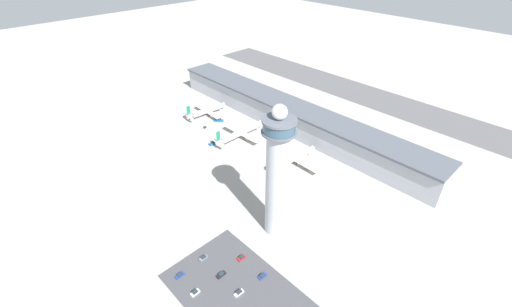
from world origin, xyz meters
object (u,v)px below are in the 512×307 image
at_px(airplane_gate_alpha, 207,111).
at_px(service_truck_catering, 205,129).
at_px(car_silver_sedan, 203,258).
at_px(car_yellow_taxi, 262,276).
at_px(service_truck_fuel, 214,143).
at_px(car_red_hatchback, 242,258).
at_px(airplane_gate_bravo, 240,133).
at_px(car_blue_compact, 180,275).
at_px(control_tower, 277,174).
at_px(service_truck_baggage, 219,120).
at_px(car_navy_sedan, 195,293).
at_px(car_maroon_suv, 239,293).
at_px(car_white_wagon, 221,275).
at_px(airplane_gate_charlie, 294,159).

height_order(airplane_gate_alpha, service_truck_catering, airplane_gate_alpha).
xyz_separation_m(car_silver_sedan, car_yellow_taxi, (25.96, 12.81, -0.07)).
bearing_deg(service_truck_fuel, car_red_hatchback, -30.75).
bearing_deg(airplane_gate_bravo, car_yellow_taxi, -36.92).
bearing_deg(car_blue_compact, control_tower, 79.68).
height_order(service_truck_fuel, car_yellow_taxi, service_truck_fuel).
distance_m(service_truck_baggage, car_navy_sedan, 152.56).
height_order(airplane_gate_bravo, service_truck_baggage, airplane_gate_bravo).
relative_size(service_truck_baggage, car_silver_sedan, 1.59).
bearing_deg(service_truck_baggage, car_maroon_suv, -35.45).
distance_m(car_silver_sedan, car_yellow_taxi, 28.94).
bearing_deg(service_truck_fuel, car_maroon_suv, -32.89).
relative_size(car_white_wagon, car_maroon_suv, 1.00).
bearing_deg(car_white_wagon, car_silver_sedan, -179.21).
bearing_deg(control_tower, car_red_hatchback, -84.33).
bearing_deg(car_maroon_suv, service_truck_baggage, 144.55).
height_order(service_truck_fuel, car_white_wagon, service_truck_fuel).
xyz_separation_m(service_truck_fuel, car_silver_sedan, (76.62, -65.67, -0.24)).
bearing_deg(service_truck_baggage, car_yellow_taxi, -31.17).
relative_size(service_truck_catering, car_navy_sedan, 1.41).
height_order(airplane_gate_bravo, service_truck_fuel, airplane_gate_bravo).
height_order(service_truck_catering, car_blue_compact, service_truck_catering).
height_order(airplane_gate_alpha, car_blue_compact, airplane_gate_alpha).
relative_size(airplane_gate_alpha, car_navy_sedan, 8.64).
relative_size(service_truck_catering, car_blue_compact, 1.34).
height_order(airplane_gate_alpha, airplane_gate_charlie, airplane_gate_alpha).
xyz_separation_m(service_truck_catering, service_truck_baggage, (-3.78, 16.12, -0.08)).
height_order(airplane_gate_charlie, car_blue_compact, airplane_gate_charlie).
bearing_deg(airplane_gate_alpha, service_truck_baggage, 2.92).
height_order(car_blue_compact, car_white_wagon, car_blue_compact).
bearing_deg(airplane_gate_alpha, car_silver_sedan, -37.55).
distance_m(car_red_hatchback, car_yellow_taxi, 13.71).
xyz_separation_m(car_white_wagon, car_yellow_taxi, (13.10, 12.63, -0.00)).
distance_m(airplane_gate_bravo, service_truck_baggage, 31.91).
bearing_deg(airplane_gate_alpha, car_maroon_suv, -32.30).
xyz_separation_m(service_truck_catering, car_silver_sedan, (96.76, -73.20, -0.38)).
xyz_separation_m(car_silver_sedan, car_maroon_suv, (25.09, -0.12, 0.01)).
xyz_separation_m(airplane_gate_charlie, car_blue_compact, (21.97, -101.24, -3.54)).
bearing_deg(airplane_gate_alpha, service_truck_catering, -39.80).
xyz_separation_m(service_truck_catering, service_truck_fuel, (20.14, -7.53, -0.14)).
distance_m(car_blue_compact, car_maroon_suv, 27.84).
bearing_deg(car_blue_compact, service_truck_fuel, 134.36).
bearing_deg(airplane_gate_alpha, car_white_wagon, -34.62).
distance_m(airplane_gate_bravo, car_yellow_taxi, 119.16).
bearing_deg(car_blue_compact, airplane_gate_charlie, 102.24).
bearing_deg(service_truck_fuel, control_tower, -17.98).
xyz_separation_m(airplane_gate_alpha, service_truck_fuel, (38.59, -22.90, -3.47)).
relative_size(service_truck_fuel, car_silver_sedan, 1.77).
bearing_deg(car_blue_compact, car_navy_sedan, -0.63).
distance_m(car_white_wagon, car_yellow_taxi, 18.20).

